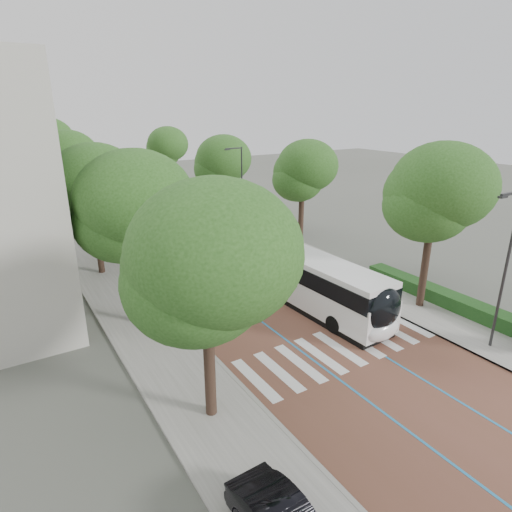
{
  "coord_description": "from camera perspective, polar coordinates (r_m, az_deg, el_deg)",
  "views": [
    {
      "loc": [
        -13.42,
        -12.8,
        11.64
      ],
      "look_at": [
        0.53,
        9.48,
        2.4
      ],
      "focal_mm": 30.0,
      "sensor_mm": 36.0,
      "label": 1
    }
  ],
  "objects": [
    {
      "name": "lane_line_right",
      "position": [
        56.11,
        -15.93,
        6.67
      ],
      "size": [
        0.12,
        126.0,
        0.01
      ],
      "primitive_type": "cube",
      "color": "teal",
      "rests_on": "road"
    },
    {
      "name": "sidewalk_right",
      "position": [
        57.96,
        -10.32,
        7.53
      ],
      "size": [
        4.0,
        140.0,
        0.12
      ],
      "primitive_type": "cube",
      "color": "gray",
      "rests_on": "ground"
    },
    {
      "name": "road",
      "position": [
        55.71,
        -17.5,
        6.42
      ],
      "size": [
        11.0,
        140.0,
        0.02
      ],
      "primitive_type": "cube",
      "color": "brown",
      "rests_on": "ground"
    },
    {
      "name": "trees_right",
      "position": [
        41.06,
        -0.82,
        11.92
      ],
      "size": [
        5.85,
        47.64,
        9.31
      ],
      "color": "black",
      "rests_on": "ground"
    },
    {
      "name": "lane_line_left",
      "position": [
        55.34,
        -19.1,
        6.18
      ],
      "size": [
        0.12,
        126.0,
        0.01
      ],
      "primitive_type": "cube",
      "color": "teal",
      "rests_on": "road"
    },
    {
      "name": "ground",
      "position": [
        21.9,
        12.41,
        -13.26
      ],
      "size": [
        160.0,
        160.0,
        0.0
      ],
      "primitive_type": "plane",
      "color": "#51544C",
      "rests_on": "ground"
    },
    {
      "name": "trees_left",
      "position": [
        38.07,
        -23.24,
        10.49
      ],
      "size": [
        6.29,
        61.26,
        10.26
      ],
      "color": "black",
      "rests_on": "ground"
    },
    {
      "name": "streetlight_near",
      "position": [
        23.33,
        30.34,
        -0.38
      ],
      "size": [
        1.82,
        0.2,
        8.0
      ],
      "color": "#2E2E30",
      "rests_on": "sidewalk_right"
    },
    {
      "name": "lead_bus",
      "position": [
        28.14,
        3.45,
        -1.51
      ],
      "size": [
        3.27,
        18.48,
        3.2
      ],
      "rotation": [
        0.0,
        0.0,
        0.04
      ],
      "color": "black",
      "rests_on": "ground"
    },
    {
      "name": "streetlight_far",
      "position": [
        40.73,
        -2.12,
        9.71
      ],
      "size": [
        1.82,
        0.2,
        8.0
      ],
      "color": "#2E2E30",
      "rests_on": "sidewalk_right"
    },
    {
      "name": "sidewalk_left",
      "position": [
        54.38,
        -25.14,
        5.23
      ],
      "size": [
        4.0,
        140.0,
        0.12
      ],
      "primitive_type": "cube",
      "color": "gray",
      "rests_on": "ground"
    },
    {
      "name": "zebra_crossing",
      "position": [
        22.6,
        11.0,
        -11.96
      ],
      "size": [
        10.55,
        3.6,
        0.01
      ],
      "color": "silver",
      "rests_on": "ground"
    },
    {
      "name": "bus_queued_1",
      "position": [
        53.41,
        -15.17,
        7.89
      ],
      "size": [
        3.35,
        12.54,
        3.2
      ],
      "rotation": [
        0.0,
        0.0,
        0.07
      ],
      "color": "silver",
      "rests_on": "ground"
    },
    {
      "name": "hedge",
      "position": [
        28.19,
        26.01,
        -5.97
      ],
      "size": [
        1.2,
        14.0,
        0.8
      ],
      "primitive_type": "cube",
      "color": "#153C14",
      "rests_on": "sidewalk_right"
    },
    {
      "name": "kerb_left",
      "position": [
        54.62,
        -23.18,
        5.56
      ],
      "size": [
        0.2,
        140.0,
        0.14
      ],
      "primitive_type": "cube",
      "color": "gray",
      "rests_on": "ground"
    },
    {
      "name": "lamp_post_left",
      "position": [
        23.3,
        -11.98,
        0.1
      ],
      "size": [
        0.14,
        0.14,
        8.0
      ],
      "primitive_type": "cylinder",
      "color": "#2E2E30",
      "rests_on": "sidewalk_left"
    },
    {
      "name": "bus_queued_0",
      "position": [
        41.35,
        -8.82,
        5.11
      ],
      "size": [
        2.62,
        12.42,
        3.2
      ],
      "rotation": [
        0.0,
        0.0,
        0.01
      ],
      "color": "silver",
      "rests_on": "ground"
    },
    {
      "name": "kerb_right",
      "position": [
        57.3,
        -12.09,
        7.28
      ],
      "size": [
        0.2,
        140.0,
        0.14
      ],
      "primitive_type": "cube",
      "color": "gray",
      "rests_on": "ground"
    }
  ]
}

